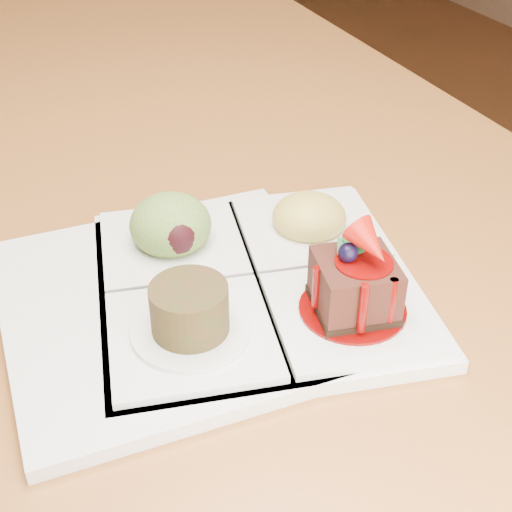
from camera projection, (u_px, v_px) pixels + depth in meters
name	position (u px, v px, depth m)	size (l,w,h in m)	color
dining_table	(74.00, 209.00, 0.83)	(1.00, 1.80, 0.75)	#955226
sampler_plate	(253.00, 269.00, 0.58)	(0.30, 0.30, 0.10)	silver
second_plate	(174.00, 301.00, 0.57)	(0.26, 0.26, 0.01)	silver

